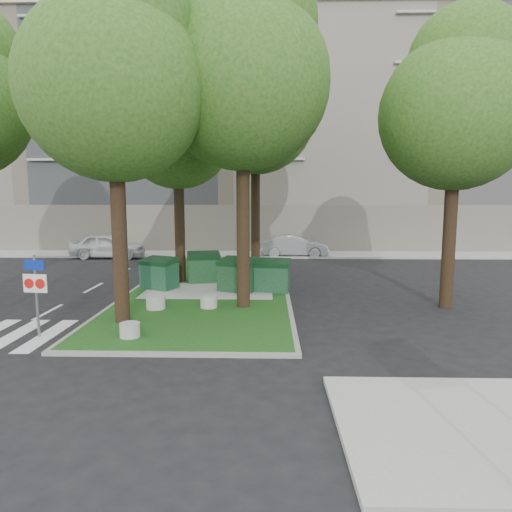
{
  "coord_description": "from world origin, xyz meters",
  "views": [
    {
      "loc": [
        2.84,
        -10.62,
        3.89
      ],
      "look_at": [
        2.46,
        3.35,
        2.0
      ],
      "focal_mm": 32.0,
      "sensor_mm": 36.0,
      "label": 1
    }
  ],
  "objects_px": {
    "dumpster_a": "(159,273)",
    "litter_bin": "(264,272)",
    "dumpster_b": "(204,267)",
    "traffic_sign_pole": "(36,285)",
    "tree_street_right": "(459,99)",
    "tree_median_near_left": "(117,71)",
    "tree_median_mid": "(180,121)",
    "bollard_mid": "(156,302)",
    "tree_median_far": "(257,102)",
    "tree_median_near_right": "(245,65)",
    "car_white": "(108,246)",
    "bollard_left": "(130,330)",
    "car_silver": "(294,246)",
    "dumpster_c": "(238,275)",
    "bollard_right": "(209,302)",
    "dumpster_d": "(272,276)"
  },
  "relations": [
    {
      "from": "dumpster_a",
      "to": "litter_bin",
      "type": "bearing_deg",
      "value": 49.8
    },
    {
      "from": "dumpster_b",
      "to": "traffic_sign_pole",
      "type": "bearing_deg",
      "value": -126.86
    },
    {
      "from": "tree_street_right",
      "to": "tree_median_near_left",
      "type": "bearing_deg",
      "value": -166.61
    },
    {
      "from": "tree_median_mid",
      "to": "bollard_mid",
      "type": "relative_size",
      "value": 16.04
    },
    {
      "from": "litter_bin",
      "to": "tree_median_far",
      "type": "bearing_deg",
      "value": 97.53
    },
    {
      "from": "traffic_sign_pole",
      "to": "tree_median_near_right",
      "type": "bearing_deg",
      "value": 37.14
    },
    {
      "from": "dumpster_b",
      "to": "car_white",
      "type": "xyz_separation_m",
      "value": [
        -7.07,
        8.16,
        0.01
      ]
    },
    {
      "from": "tree_median_near_right",
      "to": "litter_bin",
      "type": "distance_m",
      "value": 8.93
    },
    {
      "from": "dumpster_b",
      "to": "bollard_left",
      "type": "distance_m",
      "value": 7.86
    },
    {
      "from": "car_white",
      "to": "car_silver",
      "type": "bearing_deg",
      "value": -86.25
    },
    {
      "from": "tree_median_mid",
      "to": "dumpster_c",
      "type": "distance_m",
      "value": 7.04
    },
    {
      "from": "tree_median_near_left",
      "to": "bollard_right",
      "type": "xyz_separation_m",
      "value": [
        2.26,
        1.73,
        -7.0
      ]
    },
    {
      "from": "tree_street_right",
      "to": "dumpster_b",
      "type": "height_order",
      "value": "tree_street_right"
    },
    {
      "from": "tree_median_near_left",
      "to": "tree_street_right",
      "type": "height_order",
      "value": "tree_median_near_left"
    },
    {
      "from": "bollard_left",
      "to": "tree_median_near_right",
      "type": "bearing_deg",
      "value": 50.08
    },
    {
      "from": "dumpster_b",
      "to": "bollard_left",
      "type": "bearing_deg",
      "value": -108.32
    },
    {
      "from": "bollard_mid",
      "to": "litter_bin",
      "type": "distance_m",
      "value": 6.34
    },
    {
      "from": "bollard_mid",
      "to": "litter_bin",
      "type": "xyz_separation_m",
      "value": [
        3.54,
        5.26,
        0.13
      ]
    },
    {
      "from": "tree_median_mid",
      "to": "tree_street_right",
      "type": "distance_m",
      "value": 10.77
    },
    {
      "from": "traffic_sign_pole",
      "to": "bollard_right",
      "type": "bearing_deg",
      "value": 41.43
    },
    {
      "from": "tree_median_far",
      "to": "bollard_left",
      "type": "bearing_deg",
      "value": -105.89
    },
    {
      "from": "dumpster_d",
      "to": "bollard_mid",
      "type": "height_order",
      "value": "dumpster_d"
    },
    {
      "from": "dumpster_c",
      "to": "bollard_mid",
      "type": "height_order",
      "value": "dumpster_c"
    },
    {
      "from": "tree_street_right",
      "to": "dumpster_a",
      "type": "bearing_deg",
      "value": 167.67
    },
    {
      "from": "tree_street_right",
      "to": "dumpster_c",
      "type": "height_order",
      "value": "tree_street_right"
    },
    {
      "from": "tree_street_right",
      "to": "dumpster_b",
      "type": "xyz_separation_m",
      "value": [
        -9.05,
        3.79,
        -6.23
      ]
    },
    {
      "from": "dumpster_a",
      "to": "bollard_right",
      "type": "xyz_separation_m",
      "value": [
        2.41,
        -3.1,
        -0.41
      ]
    },
    {
      "from": "car_white",
      "to": "car_silver",
      "type": "height_order",
      "value": "car_white"
    },
    {
      "from": "tree_median_near_right",
      "to": "bollard_right",
      "type": "xyz_separation_m",
      "value": [
        -1.24,
        -0.27,
        -7.66
      ]
    },
    {
      "from": "tree_median_near_right",
      "to": "dumpster_b",
      "type": "relative_size",
      "value": 7.24
    },
    {
      "from": "tree_median_far",
      "to": "car_silver",
      "type": "distance_m",
      "value": 9.8
    },
    {
      "from": "traffic_sign_pole",
      "to": "dumpster_d",
      "type": "bearing_deg",
      "value": 48.34
    },
    {
      "from": "tree_median_far",
      "to": "dumpster_d",
      "type": "bearing_deg",
      "value": -81.97
    },
    {
      "from": "dumpster_c",
      "to": "dumpster_a",
      "type": "bearing_deg",
      "value": -164.02
    },
    {
      "from": "bollard_mid",
      "to": "dumpster_b",
      "type": "bearing_deg",
      "value": 78.9
    },
    {
      "from": "tree_median_near_left",
      "to": "bollard_right",
      "type": "relative_size",
      "value": 18.64
    },
    {
      "from": "bollard_right",
      "to": "bollard_mid",
      "type": "height_order",
      "value": "bollard_mid"
    },
    {
      "from": "tree_median_far",
      "to": "litter_bin",
      "type": "distance_m",
      "value": 8.32
    },
    {
      "from": "dumpster_c",
      "to": "car_silver",
      "type": "relative_size",
      "value": 0.4
    },
    {
      "from": "dumpster_c",
      "to": "dumpster_d",
      "type": "xyz_separation_m",
      "value": [
        1.36,
        0.04,
        -0.03
      ]
    },
    {
      "from": "tree_median_far",
      "to": "dumpster_d",
      "type": "xyz_separation_m",
      "value": [
        0.71,
        -5.04,
        -7.59
      ]
    },
    {
      "from": "tree_median_far",
      "to": "litter_bin",
      "type": "bearing_deg",
      "value": -82.47
    },
    {
      "from": "tree_median_far",
      "to": "traffic_sign_pole",
      "type": "bearing_deg",
      "value": -118.22
    },
    {
      "from": "bollard_mid",
      "to": "car_silver",
      "type": "xyz_separation_m",
      "value": [
        5.36,
        13.73,
        0.35
      ]
    },
    {
      "from": "dumpster_c",
      "to": "traffic_sign_pole",
      "type": "height_order",
      "value": "traffic_sign_pole"
    },
    {
      "from": "dumpster_c",
      "to": "traffic_sign_pole",
      "type": "bearing_deg",
      "value": -108.93
    },
    {
      "from": "dumpster_d",
      "to": "bollard_left",
      "type": "bearing_deg",
      "value": -113.54
    },
    {
      "from": "traffic_sign_pole",
      "to": "bollard_mid",
      "type": "bearing_deg",
      "value": 53.91
    },
    {
      "from": "bollard_right",
      "to": "car_silver",
      "type": "relative_size",
      "value": 0.13
    },
    {
      "from": "bollard_left",
      "to": "car_white",
      "type": "height_order",
      "value": "car_white"
    }
  ]
}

